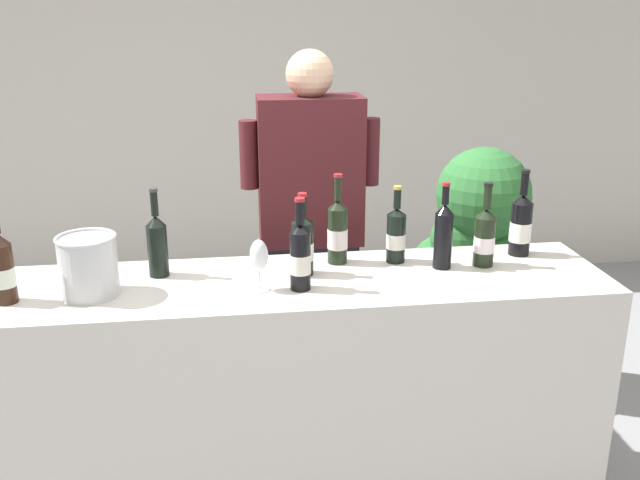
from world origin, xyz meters
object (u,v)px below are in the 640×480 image
at_px(wine_bottle_7, 157,243).
at_px(wine_bottle_6, 300,256).
at_px(person_server, 311,255).
at_px(wine_bottle_8, 443,234).
at_px(wine_bottle_0, 338,231).
at_px(wine_bottle_1, 2,268).
at_px(wine_bottle_4, 396,235).
at_px(ice_bucket, 88,265).
at_px(wine_bottle_2, 521,225).
at_px(wine_bottle_3, 303,245).
at_px(potted_shrub, 472,261).
at_px(wine_glass, 259,258).
at_px(wine_bottle_5, 485,237).

bearing_deg(wine_bottle_7, wine_bottle_6, -21.84).
bearing_deg(person_server, wine_bottle_8, -52.60).
bearing_deg(wine_bottle_0, wine_bottle_1, -168.69).
xyz_separation_m(wine_bottle_4, ice_bucket, (-1.13, -0.19, -0.00)).
bearing_deg(wine_bottle_2, wine_bottle_1, -173.14).
bearing_deg(ice_bucket, wine_bottle_3, 7.49).
xyz_separation_m(wine_bottle_4, wine_bottle_7, (-0.91, -0.03, 0.01)).
xyz_separation_m(wine_bottle_0, wine_bottle_7, (-0.68, -0.05, -0.00)).
distance_m(wine_bottle_4, person_server, 0.61).
height_order(wine_bottle_0, wine_bottle_8, wine_bottle_0).
distance_m(wine_bottle_8, person_server, 0.77).
relative_size(wine_bottle_0, wine_bottle_6, 1.06).
bearing_deg(person_server, ice_bucket, -141.81).
distance_m(wine_bottle_3, potted_shrub, 1.35).
bearing_deg(person_server, wine_bottle_4, -60.17).
bearing_deg(potted_shrub, wine_bottle_3, -139.17).
bearing_deg(wine_bottle_2, person_server, 149.51).
distance_m(wine_bottle_0, potted_shrub, 1.18).
xyz_separation_m(wine_bottle_0, ice_bucket, (-0.90, -0.21, -0.02)).
distance_m(wine_bottle_2, wine_bottle_8, 0.37).
bearing_deg(ice_bucket, wine_bottle_2, 7.08).
bearing_deg(ice_bucket, wine_bottle_0, 13.04).
relative_size(wine_bottle_1, wine_bottle_7, 1.06).
distance_m(wine_bottle_0, wine_bottle_8, 0.40).
bearing_deg(potted_shrub, wine_glass, -139.52).
bearing_deg(wine_bottle_2, ice_bucket, -172.92).
relative_size(wine_bottle_4, wine_bottle_5, 0.93).
xyz_separation_m(wine_bottle_3, potted_shrub, (0.97, 0.84, -0.42)).
bearing_deg(wine_bottle_1, wine_bottle_0, 11.31).
bearing_deg(wine_bottle_5, wine_bottle_4, 165.27).
relative_size(wine_bottle_2, wine_bottle_7, 1.04).
bearing_deg(wine_bottle_7, wine_glass, -28.07).
bearing_deg(ice_bucket, wine_bottle_7, 35.86).
distance_m(wine_bottle_2, potted_shrub, 0.86).
distance_m(wine_bottle_4, potted_shrub, 1.05).
height_order(wine_bottle_5, wine_bottle_8, wine_bottle_8).
xyz_separation_m(wine_bottle_1, person_server, (1.12, 0.70, -0.25)).
distance_m(wine_bottle_2, wine_bottle_5, 0.21).
bearing_deg(potted_shrub, wine_bottle_8, -117.43).
bearing_deg(wine_bottle_3, wine_bottle_5, 0.24).
height_order(wine_bottle_1, potted_shrub, wine_bottle_1).
xyz_separation_m(wine_bottle_2, wine_glass, (-1.06, -0.24, -0.00)).
xyz_separation_m(wine_bottle_8, potted_shrub, (0.44, 0.84, -0.44)).
distance_m(wine_bottle_1, wine_glass, 0.86).
bearing_deg(person_server, wine_bottle_7, -141.03).
bearing_deg(ice_bucket, wine_bottle_4, 9.45).
xyz_separation_m(wine_bottle_3, person_server, (0.10, 0.57, -0.25)).
distance_m(wine_bottle_4, wine_glass, 0.59).
relative_size(wine_bottle_4, wine_glass, 1.63).
relative_size(wine_bottle_6, potted_shrub, 0.26).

